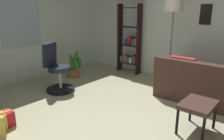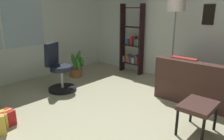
{
  "view_description": "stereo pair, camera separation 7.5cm",
  "coord_description": "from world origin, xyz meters",
  "views": [
    {
      "loc": [
        -2.18,
        -1.57,
        1.62
      ],
      "look_at": [
        0.02,
        0.32,
        0.78
      ],
      "focal_mm": 34.23,
      "sensor_mm": 36.0,
      "label": 1
    },
    {
      "loc": [
        -2.14,
        -1.63,
        1.62
      ],
      "look_at": [
        0.02,
        0.32,
        0.78
      ],
      "focal_mm": 34.23,
      "sensor_mm": 36.0,
      "label": 2
    }
  ],
  "objects": [
    {
      "name": "wall_back_with_windows",
      "position": [
        -0.02,
        3.09,
        1.27
      ],
      "size": [
        4.82,
        0.12,
        2.53
      ],
      "color": "silver",
      "rests_on": "ground_plane"
    },
    {
      "name": "wall_right_with_frames",
      "position": [
        2.46,
        -0.0,
        1.27
      ],
      "size": [
        0.12,
        6.08,
        2.53
      ],
      "color": "silver",
      "rests_on": "ground_plane"
    },
    {
      "name": "ground_plane",
      "position": [
        0.0,
        0.0,
        -0.05
      ],
      "size": [
        4.82,
        6.08,
        0.1
      ],
      "primitive_type": "cube",
      "color": "#BAB692"
    },
    {
      "name": "potted_plant",
      "position": [
        1.0,
        2.37,
        0.23
      ],
      "size": [
        0.39,
        0.41,
        0.66
      ],
      "color": "#955A32",
      "rests_on": "ground_plane"
    },
    {
      "name": "floor_lamp",
      "position": [
        1.95,
        0.36,
        1.56
      ],
      "size": [
        0.35,
        0.35,
        1.84
      ],
      "color": "slate",
      "rests_on": "ground_plane"
    },
    {
      "name": "footstool",
      "position": [
        0.51,
        -0.76,
        0.37
      ],
      "size": [
        0.53,
        0.4,
        0.42
      ],
      "color": "#442B25",
      "rests_on": "ground_plane"
    },
    {
      "name": "bookshelf",
      "position": [
        2.2,
        1.6,
        0.77
      ],
      "size": [
        0.18,
        0.64,
        1.73
      ],
      "color": "black",
      "rests_on": "ground_plane"
    },
    {
      "name": "office_chair",
      "position": [
        0.2,
        1.92,
        0.38
      ],
      "size": [
        0.56,
        0.59,
        0.98
      ],
      "color": "black",
      "rests_on": "ground_plane"
    },
    {
      "name": "gift_box_red",
      "position": [
        -1.17,
        1.33,
        0.11
      ],
      "size": [
        0.33,
        0.24,
        0.23
      ],
      "color": "red",
      "rests_on": "ground_plane"
    },
    {
      "name": "couch",
      "position": [
        1.76,
        -0.7,
        0.29
      ],
      "size": [
        1.59,
        1.82,
        0.79
      ],
      "color": "#442B25",
      "rests_on": "ground_plane"
    }
  ]
}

